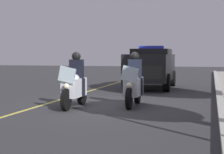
# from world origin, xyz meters

# --- Properties ---
(ground_plane) EXTENTS (80.00, 80.00, 0.00)m
(ground_plane) POSITION_xyz_m (0.00, 0.00, 0.00)
(ground_plane) COLOR #333335
(curb_strip) EXTENTS (48.00, 0.24, 0.15)m
(curb_strip) POSITION_xyz_m (0.00, 3.45, 0.07)
(curb_strip) COLOR #B7B5AD
(curb_strip) RESTS_ON ground
(lane_stripe_center) EXTENTS (48.00, 0.12, 0.01)m
(lane_stripe_center) POSITION_xyz_m (0.00, -2.13, 0.00)
(lane_stripe_center) COLOR #E0D14C
(lane_stripe_center) RESTS_ON ground
(police_motorcycle_lead_left) EXTENTS (2.14, 0.57, 1.72)m
(police_motorcycle_lead_left) POSITION_xyz_m (0.90, -0.93, 0.70)
(police_motorcycle_lead_left) COLOR black
(police_motorcycle_lead_left) RESTS_ON ground
(police_motorcycle_lead_right) EXTENTS (2.14, 0.57, 1.72)m
(police_motorcycle_lead_right) POSITION_xyz_m (0.10, 0.77, 0.70)
(police_motorcycle_lead_right) COLOR black
(police_motorcycle_lead_right) RESTS_ON ground
(police_suv) EXTENTS (4.94, 2.14, 2.05)m
(police_suv) POSITION_xyz_m (-6.40, 0.33, 1.07)
(police_suv) COLOR black
(police_suv) RESTS_ON ground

